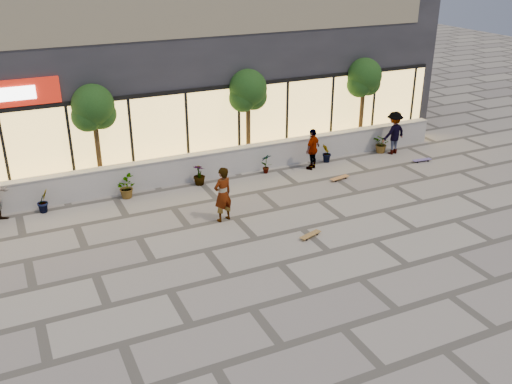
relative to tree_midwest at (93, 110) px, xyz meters
name	(u,v)px	position (x,y,z in m)	size (l,w,h in m)	color
ground	(280,264)	(3.50, -7.70, -2.99)	(80.00, 80.00, 0.00)	gray
planter_wall	(197,166)	(3.50, -0.70, -2.46)	(22.00, 0.42, 1.04)	#BBB9B2
retail_building	(151,46)	(3.50, 4.79, 1.26)	(24.00, 9.17, 8.50)	#232328
shrub_b	(43,201)	(-2.20, -1.25, -2.58)	(0.45, 0.36, 0.81)	#183510
shrub_c	(125,187)	(0.60, -1.25, -2.58)	(0.73, 0.63, 0.81)	#183510
shrub_d	(199,175)	(3.40, -1.25, -2.58)	(0.45, 0.45, 0.81)	#183510
shrub_e	(266,163)	(6.20, -1.25, -2.58)	(0.43, 0.29, 0.81)	#183510
shrub_f	(327,153)	(9.00, -1.25, -2.58)	(0.45, 0.36, 0.81)	#183510
shrub_g	(382,144)	(11.80, -1.25, -2.58)	(0.73, 0.63, 0.81)	#183510
tree_midwest	(93,110)	(0.00, 0.00, 0.00)	(1.60, 1.50, 3.92)	#463419
tree_mideast	(248,93)	(6.00, 0.00, 0.00)	(1.60, 1.50, 3.92)	#463419
tree_east	(364,80)	(11.50, 0.00, 0.00)	(1.60, 1.50, 3.92)	#463419
skater_center	(223,194)	(3.08, -4.43, -2.05)	(0.68, 0.45, 1.87)	silver
skater_right_near	(313,149)	(8.10, -1.62, -2.14)	(0.99, 0.41, 1.68)	silver
skater_right_far	(394,133)	(12.18, -1.50, -2.05)	(1.20, 0.69, 1.86)	maroon
skateboard_center	(310,235)	(5.09, -6.68, -2.90)	(0.84, 0.47, 0.10)	brown
skateboard_right_near	(340,178)	(8.46, -3.11, -2.90)	(0.88, 0.38, 0.10)	#A06734
skateboard_right_far	(422,160)	(12.66, -2.88, -2.90)	(0.85, 0.30, 0.10)	#554885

